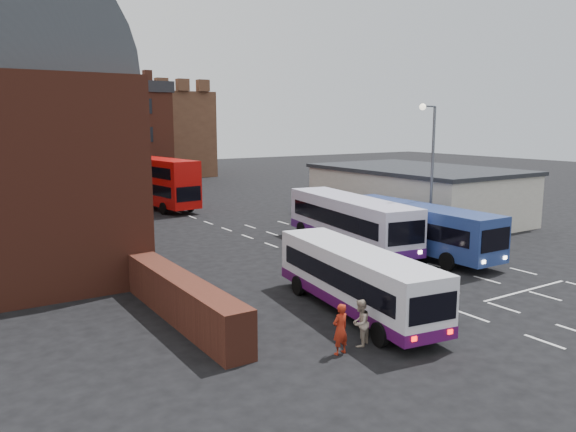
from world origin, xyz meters
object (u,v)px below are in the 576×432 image
bus_blue (418,226)px  bus_red_double (157,182)px  street_lamp (430,162)px  pedestrian_beige (360,323)px  bus_white_inbound (350,218)px  bus_white_outbound (356,276)px  pedestrian_red (340,329)px

bus_blue → bus_red_double: bearing=-75.2°
bus_blue → street_lamp: 4.52m
pedestrian_beige → bus_red_double: bearing=-126.3°
bus_white_inbound → pedestrian_beige: (-9.63, -12.45, -1.05)m
bus_white_outbound → bus_red_double: bearing=92.5°
bus_white_inbound → bus_red_double: bus_red_double is taller
bus_white_inbound → bus_blue: bearing=130.3°
bus_white_inbound → street_lamp: (4.54, -2.25, 3.51)m
bus_white_outbound → bus_blue: bus_blue is taller
pedestrian_red → bus_white_inbound: bearing=-136.4°
bus_red_double → pedestrian_beige: (-5.23, -34.97, -1.59)m
bus_blue → bus_white_inbound: bearing=-57.6°
bus_red_double → street_lamp: size_ratio=1.30×
bus_white_outbound → street_lamp: (12.03, 7.34, 3.82)m
bus_white_outbound → street_lamp: 14.60m
bus_blue → bus_red_double: (-6.64, 26.13, 0.67)m
bus_blue → street_lamp: bearing=-148.8°
bus_white_inbound → pedestrian_red: size_ratio=6.71×
bus_white_inbound → pedestrian_beige: 15.78m
bus_white_outbound → bus_red_double: size_ratio=0.86×
pedestrian_red → pedestrian_beige: (1.05, 0.19, -0.05)m
street_lamp → pedestrian_red: 18.97m
bus_white_outbound → pedestrian_red: bearing=-128.2°
bus_white_inbound → bus_red_double: (-4.40, 22.51, 0.54)m
bus_white_outbound → bus_red_double: bus_red_double is taller
bus_white_outbound → bus_white_inbound: bearing=60.0°
bus_red_double → pedestrian_red: bus_red_double is taller
bus_white_outbound → pedestrian_red: bus_white_outbound is taller
bus_blue → bus_red_double: 26.97m
street_lamp → pedestrian_beige: bearing=-144.2°
bus_red_double → bus_white_inbound: bearing=94.2°
bus_blue → bus_white_outbound: bearing=32.1°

